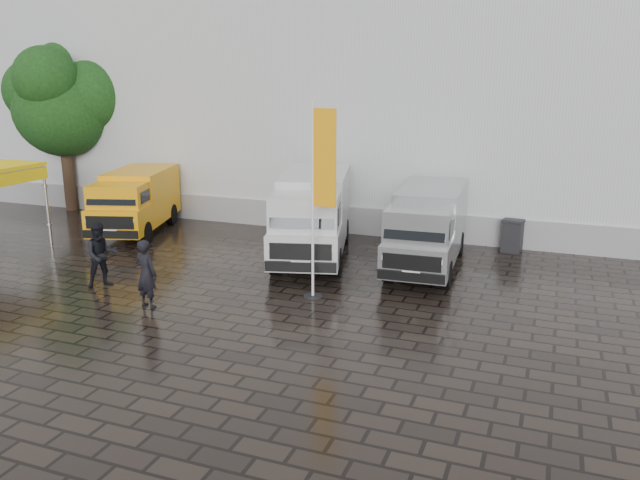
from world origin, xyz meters
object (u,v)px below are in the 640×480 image
at_px(van_silver, 428,229).
at_px(van_white, 313,217).
at_px(van_yellow, 136,203).
at_px(flagpole, 319,191).
at_px(person_tent, 101,255).
at_px(wheelie_bin, 512,235).
at_px(person_front, 146,274).

bearing_deg(van_silver, van_white, -179.90).
height_order(van_yellow, flagpole, flagpole).
relative_size(van_white, person_tent, 3.36).
bearing_deg(van_yellow, flagpole, -42.28).
bearing_deg(van_yellow, van_silver, -19.45).
relative_size(wheelie_bin, person_tent, 0.60).
distance_m(van_silver, wheelie_bin, 3.70).
relative_size(van_silver, person_front, 3.12).
xyz_separation_m(van_silver, flagpole, (-2.08, -3.74, 1.68)).
relative_size(van_white, person_front, 3.45).
relative_size(van_yellow, van_white, 0.81).
xyz_separation_m(van_white, person_tent, (-4.38, -4.82, -0.41)).
distance_m(person_front, person_tent, 2.34).
bearing_deg(person_tent, van_white, -3.41).
height_order(van_yellow, wheelie_bin, van_yellow).
height_order(van_silver, person_tent, van_silver).
xyz_separation_m(flagpole, person_tent, (-5.97, -1.29, -1.97)).
xyz_separation_m(van_silver, person_front, (-5.89, -5.95, -0.31)).
xyz_separation_m(van_white, van_silver, (3.66, 0.21, -0.13)).
bearing_deg(wheelie_bin, person_front, -126.19).
bearing_deg(flagpole, person_front, -149.93).
xyz_separation_m(van_silver, person_tent, (-8.05, -5.03, -0.29)).
bearing_deg(person_tent, flagpole, -38.94).
height_order(van_yellow, person_front, van_yellow).
distance_m(van_yellow, person_front, 8.18).
relative_size(flagpole, wheelie_bin, 4.70).
height_order(van_white, person_tent, van_white).
distance_m(wheelie_bin, person_tent, 12.99).
distance_m(flagpole, person_tent, 6.41).
bearing_deg(flagpole, van_yellow, 154.87).
height_order(van_white, person_front, van_white).
bearing_deg(van_silver, person_tent, -151.17).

